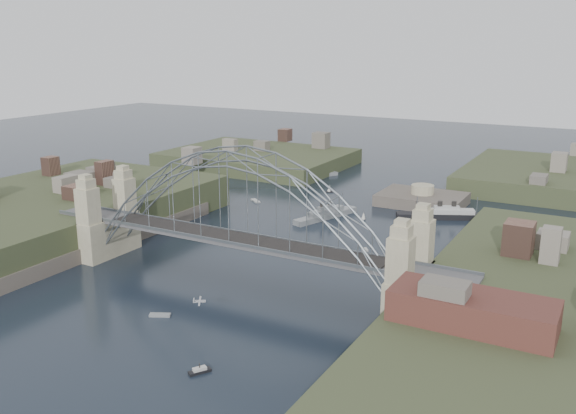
# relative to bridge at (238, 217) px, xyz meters

# --- Properties ---
(ground) EXTENTS (500.00, 500.00, 0.00)m
(ground) POSITION_rel_bridge_xyz_m (0.00, 0.00, -12.32)
(ground) COLOR black
(ground) RESTS_ON ground
(bridge) EXTENTS (84.00, 13.80, 24.60)m
(bridge) POSITION_rel_bridge_xyz_m (0.00, 0.00, 0.00)
(bridge) COLOR #545356
(bridge) RESTS_ON ground
(shore_west) EXTENTS (50.50, 90.00, 12.00)m
(shore_west) POSITION_rel_bridge_xyz_m (-57.32, 0.00, -10.35)
(shore_west) COLOR #384024
(shore_west) RESTS_ON ground
(headland_nw) EXTENTS (60.00, 45.00, 9.00)m
(headland_nw) POSITION_rel_bridge_xyz_m (-55.00, 95.00, -11.82)
(headland_nw) COLOR #384024
(headland_nw) RESTS_ON ground
(fort_island) EXTENTS (22.00, 16.00, 9.40)m
(fort_island) POSITION_rel_bridge_xyz_m (12.00, 70.00, -12.66)
(fort_island) COLOR #524A41
(fort_island) RESTS_ON ground
(wharf_shed) EXTENTS (20.00, 8.00, 4.00)m
(wharf_shed) POSITION_rel_bridge_xyz_m (44.00, -14.00, -2.32)
(wharf_shed) COLOR #592D26
(wharf_shed) RESTS_ON shore_east
(naval_cruiser_near) EXTENTS (8.75, 19.72, 5.97)m
(naval_cruiser_near) POSITION_rel_bridge_xyz_m (-4.70, 45.62, -11.40)
(naval_cruiser_near) COLOR gray
(naval_cruiser_near) RESTS_ON ground
(naval_cruiser_far) EXTENTS (9.04, 13.04, 4.76)m
(naval_cruiser_far) POSITION_rel_bridge_xyz_m (-27.75, 87.74, -11.58)
(naval_cruiser_far) COLOR gray
(naval_cruiser_far) RESTS_ON ground
(ocean_liner) EXTENTS (23.30, 13.62, 5.96)m
(ocean_liner) POSITION_rel_bridge_xyz_m (21.32, 59.87, -11.40)
(ocean_liner) COLOR black
(ocean_liner) RESTS_ON ground
(aeroplane) EXTENTS (2.17, 3.08, 0.51)m
(aeroplane) POSITION_rel_bridge_xyz_m (5.14, -18.76, -7.57)
(aeroplane) COLOR #A8A9AF
(small_boat_a) EXTENTS (2.82, 2.52, 0.45)m
(small_boat_a) POSITION_rel_bridge_xyz_m (-15.41, 20.83, -12.17)
(small_boat_a) COLOR #BCBBB7
(small_boat_a) RESTS_ON ground
(small_boat_b) EXTENTS (1.57, 1.87, 0.45)m
(small_boat_b) POSITION_rel_bridge_xyz_m (13.15, 27.86, -12.17)
(small_boat_b) COLOR #BCBBB7
(small_boat_b) RESTS_ON ground
(small_boat_c) EXTENTS (3.49, 2.48, 0.45)m
(small_boat_c) POSITION_rel_bridge_xyz_m (-3.35, -17.85, -12.17)
(small_boat_c) COLOR #BCBBB7
(small_boat_c) RESTS_ON ground
(small_boat_d) EXTENTS (1.67, 2.08, 0.45)m
(small_boat_d) POSITION_rel_bridge_xyz_m (20.11, 41.22, -12.17)
(small_boat_d) COLOR #BCBBB7
(small_boat_d) RESTS_ON ground
(small_boat_e) EXTENTS (3.97, 3.45, 0.45)m
(small_boat_e) POSITION_rel_bridge_xyz_m (-28.74, 51.30, -12.17)
(small_boat_e) COLOR #BCBBB7
(small_boat_e) RESTS_ON ground
(small_boat_f) EXTENTS (1.10, 1.89, 2.38)m
(small_boat_f) POSITION_rel_bridge_xyz_m (4.07, 48.53, -11.35)
(small_boat_f) COLOR #BCBBB7
(small_boat_f) RESTS_ON ground
(small_boat_g) EXTENTS (2.44, 3.08, 1.43)m
(small_boat_g) POSITION_rel_bridge_xyz_m (12.72, -28.76, -12.04)
(small_boat_g) COLOR #BCBBB7
(small_boat_g) RESTS_ON ground
(small_boat_h) EXTENTS (2.04, 1.54, 2.38)m
(small_boat_h) POSITION_rel_bridge_xyz_m (-15.59, 70.56, -11.38)
(small_boat_h) COLOR #BCBBB7
(small_boat_h) RESTS_ON ground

